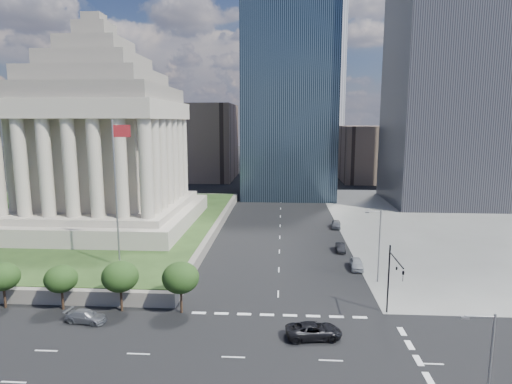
# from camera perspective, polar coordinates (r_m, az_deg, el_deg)

# --- Properties ---
(ground) EXTENTS (500.00, 500.00, 0.00)m
(ground) POSITION_cam_1_polar(r_m,az_deg,el_deg) (133.23, 3.36, 0.02)
(ground) COLOR black
(ground) RESTS_ON ground
(sidewalk_ne) EXTENTS (68.00, 90.00, 0.03)m
(sidewalk_ne) POSITION_cam_1_polar(r_m,az_deg,el_deg) (104.46, 29.44, -3.79)
(sidewalk_ne) COLOR slate
(sidewalk_ne) RESTS_ON ground
(plaza_terrace) EXTENTS (66.00, 70.00, 1.80)m
(plaza_terrace) POSITION_cam_1_polar(r_m,az_deg,el_deg) (95.53, -24.97, -4.05)
(plaza_terrace) COLOR slate
(plaza_terrace) RESTS_ON ground
(plaza_lawn) EXTENTS (64.00, 68.00, 0.10)m
(plaza_lawn) POSITION_cam_1_polar(r_m,az_deg,el_deg) (95.33, -25.01, -3.49)
(plaza_lawn) COLOR #243917
(plaza_lawn) RESTS_ON plaza_terrace
(war_memorial) EXTENTS (34.00, 34.00, 39.00)m
(war_memorial) POSITION_cam_1_polar(r_m,az_deg,el_deg) (86.59, -20.07, 8.67)
(war_memorial) COLOR #B0A693
(war_memorial) RESTS_ON plaza_lawn
(flagpole) EXTENTS (2.52, 0.24, 20.00)m
(flagpole) POSITION_cam_1_polar(r_m,az_deg,el_deg) (60.35, -18.07, 0.80)
(flagpole) COLOR slate
(flagpole) RESTS_ON plaza_lawn
(midrise_glass) EXTENTS (26.00, 26.00, 60.00)m
(midrise_glass) POSITION_cam_1_polar(r_m,az_deg,el_deg) (126.75, 4.41, 13.14)
(midrise_glass) COLOR black
(midrise_glass) RESTS_ON ground
(highrise_ne) EXTENTS (26.00, 28.00, 100.00)m
(highrise_ne) POSITION_cam_1_polar(r_m,az_deg,el_deg) (126.88, 24.41, 21.50)
(highrise_ne) COLOR black
(highrise_ne) RESTS_ON ground
(building_filler_ne) EXTENTS (20.00, 30.00, 20.00)m
(building_filler_ne) POSITION_cam_1_polar(r_m,az_deg,el_deg) (164.94, 14.67, 5.03)
(building_filler_ne) COLOR brown
(building_filler_ne) RESTS_ON ground
(building_filler_nw) EXTENTS (24.00, 30.00, 28.00)m
(building_filler_nw) POSITION_cam_1_polar(r_m,az_deg,el_deg) (164.47, -7.12, 6.65)
(building_filler_nw) COLOR brown
(building_filler_nw) RESTS_ON ground
(traffic_signal_ne) EXTENTS (0.30, 5.74, 8.00)m
(traffic_signal_ne) POSITION_cam_1_polar(r_m,az_deg,el_deg) (49.54, 17.81, -10.40)
(traffic_signal_ne) COLOR black
(traffic_signal_ne) RESTS_ON ground
(street_lamp_south) EXTENTS (2.13, 0.22, 10.00)m
(street_lamp_south) POSITION_cam_1_polar(r_m,az_deg,el_deg) (32.72, 28.34, -21.04)
(street_lamp_south) COLOR slate
(street_lamp_south) RESTS_ON ground
(street_lamp_north) EXTENTS (2.13, 0.22, 10.00)m
(street_lamp_north) POSITION_cam_1_polar(r_m,az_deg,el_deg) (60.08, 15.97, -6.41)
(street_lamp_north) COLOR slate
(street_lamp_north) RESTS_ON ground
(pickup_truck) EXTENTS (5.97, 3.36, 1.57)m
(pickup_truck) POSITION_cam_1_polar(r_m,az_deg,el_deg) (45.70, 7.72, -17.85)
(pickup_truck) COLOR black
(pickup_truck) RESTS_ON ground
(suv_grey) EXTENTS (2.54, 4.81, 1.33)m
(suv_grey) POSITION_cam_1_polar(r_m,az_deg,el_deg) (51.90, -21.72, -15.15)
(suv_grey) COLOR #5A5C61
(suv_grey) RESTS_ON ground
(parked_sedan_near) EXTENTS (2.13, 4.68, 1.56)m
(parked_sedan_near) POSITION_cam_1_polar(r_m,az_deg,el_deg) (65.95, 13.26, -9.31)
(parked_sedan_near) COLOR #9EA2A7
(parked_sedan_near) RESTS_ON ground
(parked_sedan_mid) EXTENTS (1.57, 4.13, 1.34)m
(parked_sedan_mid) POSITION_cam_1_polar(r_m,az_deg,el_deg) (73.89, 11.19, -7.28)
(parked_sedan_mid) COLOR black
(parked_sedan_mid) RESTS_ON ground
(parked_sedan_far) EXTENTS (2.41, 4.83, 1.58)m
(parked_sedan_far) POSITION_cam_1_polar(r_m,az_deg,el_deg) (89.58, 10.63, -4.24)
(parked_sedan_far) COLOR #53565A
(parked_sedan_far) RESTS_ON ground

